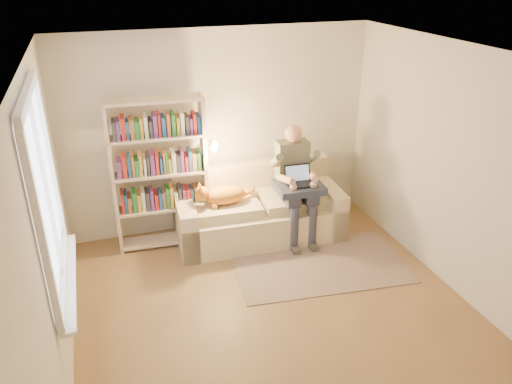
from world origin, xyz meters
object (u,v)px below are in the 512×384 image
object	(u,v)px
laptop	(299,179)
bookshelf	(160,167)
sofa	(258,212)
cat	(220,195)
person	(295,177)

from	to	relation	value
laptop	bookshelf	bearing A→B (deg)	167.39
sofa	bookshelf	xyz separation A→B (m)	(-1.19, 0.15, 0.73)
cat	laptop	xyz separation A→B (m)	(0.95, -0.20, 0.17)
sofa	laptop	xyz separation A→B (m)	(0.43, -0.31, 0.53)
laptop	bookshelf	world-z (taller)	bookshelf
bookshelf	laptop	bearing A→B (deg)	-12.47
sofa	bookshelf	distance (m)	1.41
cat	laptop	bearing A→B (deg)	-8.72
cat	bookshelf	bearing A→B (deg)	162.12
sofa	cat	bearing A→B (deg)	-165.27
bookshelf	sofa	bearing A→B (deg)	-3.93
cat	bookshelf	world-z (taller)	bookshelf
sofa	person	distance (m)	0.70
person	cat	bearing A→B (deg)	178.67
sofa	person	bearing A→B (deg)	-19.35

